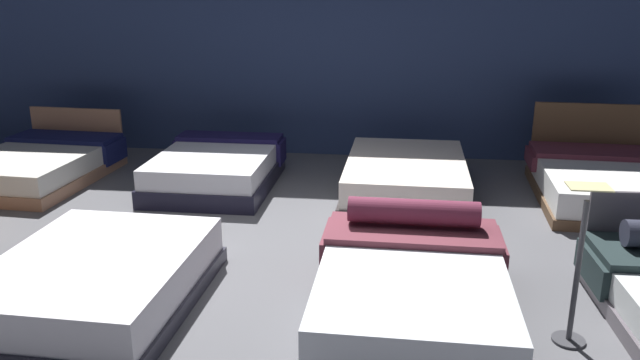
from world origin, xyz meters
TOP-DOWN VIEW (x-y plane):
  - ground_plane at (0.00, 0.00)m, footprint 18.00×18.00m
  - showroom_back_wall at (0.00, 3.72)m, footprint 18.00×0.06m
  - bed_1 at (-1.25, -1.22)m, footprint 1.61×2.04m
  - bed_2 at (1.26, -1.11)m, footprint 1.54×2.09m
  - bed_4 at (-3.57, 1.90)m, footprint 1.64×2.19m
  - bed_5 at (-1.16, 1.92)m, footprint 1.49×1.93m
  - bed_6 at (1.23, 1.84)m, footprint 1.51×2.18m
  - bed_7 at (3.56, 1.99)m, footprint 1.59×2.20m
  - price_sign at (2.41, -1.32)m, footprint 0.28×0.24m

SIDE VIEW (x-z plane):
  - ground_plane at x=0.00m, z-range -0.02..0.00m
  - bed_4 at x=-3.57m, z-range -0.18..0.61m
  - bed_1 at x=-1.25m, z-range 0.00..0.43m
  - bed_7 at x=3.56m, z-range -0.27..0.73m
  - bed_6 at x=1.23m, z-range 0.00..0.47m
  - bed_5 at x=-1.16m, z-range -0.02..0.49m
  - bed_2 at x=1.26m, z-range -0.13..0.62m
  - price_sign at x=2.41m, z-range -0.13..1.07m
  - showroom_back_wall at x=0.00m, z-range 0.00..3.50m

